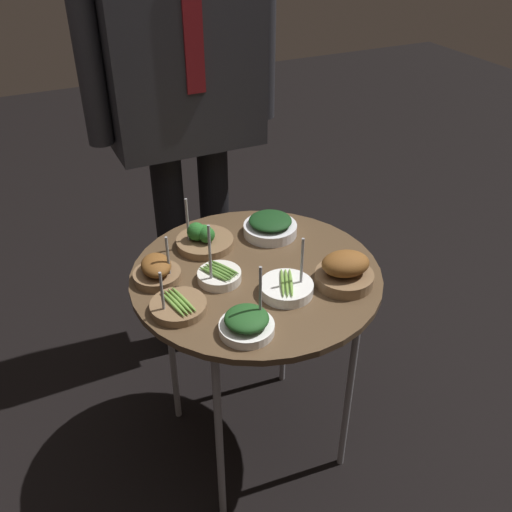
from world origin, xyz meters
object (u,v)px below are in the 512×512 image
bowl_spinach_near_rim (270,226)px  bowl_spinach_back_left (247,323)px  bowl_asparagus_front_left (219,275)px  bowl_broccoli_center (204,239)px  waiter_figure (183,71)px  bowl_roast_back_right (157,271)px  serving_cart (256,287)px  bowl_asparagus_far_rim (287,288)px  bowl_asparagus_front_center (178,306)px  bowl_roast_mid_left (345,271)px

bowl_spinach_near_rim → bowl_spinach_back_left: 0.43m
bowl_asparagus_front_left → bowl_broccoli_center: bearing=82.2°
waiter_figure → bowl_roast_back_right: bearing=-119.0°
bowl_roast_back_right → serving_cart: bearing=-17.6°
serving_cart → bowl_spinach_back_left: 0.25m
bowl_asparagus_far_rim → bowl_spinach_near_rim: (0.09, 0.27, 0.01)m
bowl_spinach_near_rim → bowl_broccoli_center: bowl_broccoli_center is taller
serving_cart → bowl_asparagus_front_left: (-0.10, 0.01, 0.06)m
bowl_spinach_back_left → bowl_roast_back_right: bowl_spinach_back_left is taller
bowl_asparagus_front_center → waiter_figure: 0.74m
bowl_roast_mid_left → waiter_figure: (-0.17, 0.67, 0.34)m
bowl_asparagus_far_rim → bowl_roast_back_right: 0.33m
bowl_asparagus_front_center → waiter_figure: (0.25, 0.60, 0.37)m
bowl_broccoli_center → bowl_roast_back_right: 0.19m
bowl_asparagus_front_left → bowl_roast_back_right: size_ratio=1.36×
bowl_spinach_near_rim → bowl_asparagus_front_left: size_ratio=0.87×
bowl_asparagus_far_rim → bowl_asparagus_front_center: size_ratio=1.13×
bowl_asparagus_front_center → bowl_spinach_near_rim: bearing=31.8°
bowl_asparagus_front_center → bowl_roast_back_right: bearing=93.2°
serving_cart → waiter_figure: bearing=88.6°
bowl_roast_back_right → bowl_spinach_near_rim: bearing=12.2°
bowl_spinach_back_left → bowl_asparagus_far_rim: bearing=31.2°
serving_cart → bowl_roast_mid_left: size_ratio=4.45×
serving_cart → bowl_spinach_back_left: bowl_spinach_back_left is taller
bowl_broccoli_center → bowl_roast_back_right: (-0.16, -0.10, 0.00)m
bowl_broccoli_center → bowl_asparagus_front_center: bowl_broccoli_center is taller
bowl_asparagus_front_center → bowl_roast_mid_left: bowl_asparagus_front_center is taller
bowl_asparagus_front_left → waiter_figure: size_ratio=0.11×
serving_cart → bowl_asparagus_front_center: 0.25m
bowl_broccoli_center → bowl_asparagus_front_center: (-0.16, -0.24, -0.01)m
serving_cart → bowl_spinach_back_left: (-0.12, -0.20, 0.07)m
serving_cart → bowl_spinach_near_rim: size_ratio=4.29×
bowl_asparagus_far_rim → bowl_asparagus_front_left: bearing=137.5°
bowl_spinach_near_rim → waiter_figure: bearing=105.3°
bowl_asparagus_far_rim → bowl_roast_mid_left: bowl_asparagus_far_rim is taller
bowl_spinach_near_rim → serving_cart: bearing=-127.3°
bowl_spinach_near_rim → bowl_broccoli_center: (-0.19, 0.02, -0.00)m
serving_cart → bowl_broccoli_center: bearing=113.9°
bowl_broccoli_center → bowl_asparagus_front_center: bearing=-123.2°
bowl_spinach_near_rim → bowl_roast_mid_left: bearing=-78.1°
bowl_asparagus_front_left → bowl_broccoli_center: (0.02, 0.17, 0.01)m
serving_cart → bowl_asparagus_far_rim: 0.13m
serving_cart → bowl_broccoli_center: 0.20m
bowl_broccoli_center → bowl_asparagus_front_center: size_ratio=1.18×
bowl_spinach_back_left → bowl_broccoli_center: size_ratio=1.05×
bowl_spinach_back_left → bowl_broccoli_center: bearing=83.8°
bowl_asparagus_front_center → waiter_figure: size_ratio=0.08×
bowl_asparagus_far_rim → bowl_asparagus_front_center: 0.27m
serving_cart → bowl_spinach_near_rim: bowl_spinach_near_rim is taller
bowl_roast_mid_left → bowl_asparagus_front_left: bearing=152.5°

